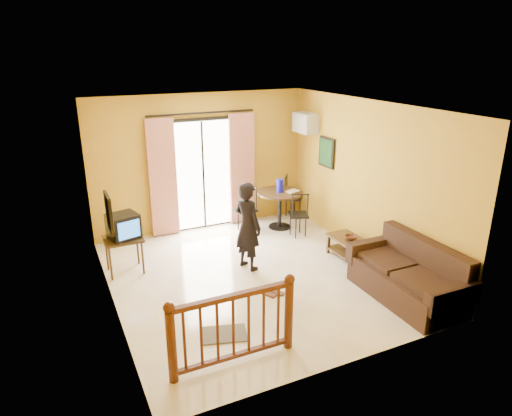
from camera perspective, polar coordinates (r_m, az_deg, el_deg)
name	(u,v)px	position (r m, az deg, el deg)	size (l,w,h in m)	color
ground	(254,277)	(7.73, -0.30, -8.56)	(5.00, 5.00, 0.00)	beige
room_shell	(253,179)	(7.09, -0.32, 3.67)	(5.00, 5.00, 5.00)	white
balcony_door	(203,174)	(9.41, -6.60, 4.27)	(2.25, 0.14, 2.46)	black
tv_table	(123,242)	(7.97, -16.27, -4.13)	(0.63, 0.52, 0.63)	black
television	(123,226)	(7.86, -16.24, -2.19)	(0.55, 0.52, 0.42)	black
picture_left	(109,213)	(6.37, -17.90, -0.60)	(0.05, 0.42, 0.52)	black
dining_table	(280,199)	(9.54, 3.00, 1.10)	(0.95, 0.95, 0.79)	black
water_jug	(280,186)	(9.45, 3.02, 2.82)	(0.15, 0.15, 0.27)	#1514C2
serving_tray	(292,191)	(9.51, 4.55, 2.11)	(0.28, 0.18, 0.02)	beige
dining_chairs	(279,227)	(9.76, 2.87, -2.41)	(1.84, 1.54, 0.95)	black
air_conditioner	(305,123)	(9.65, 6.17, 10.53)	(0.31, 0.60, 0.40)	silver
botanical_print	(327,152)	(9.27, 8.81, 6.90)	(0.05, 0.50, 0.60)	black
coffee_table	(350,246)	(8.39, 11.65, -4.66)	(0.49, 0.87, 0.39)	black
bowl	(350,238)	(8.33, 11.73, -3.64)	(0.21, 0.21, 0.07)	#4E291B
sofa	(409,277)	(7.37, 18.60, -8.20)	(0.90, 1.90, 0.91)	black
standing_person	(248,226)	(7.72, -1.04, -2.29)	(0.56, 0.37, 1.54)	black
stair_balustrade	(233,323)	(5.55, -2.86, -14.17)	(1.63, 0.13, 1.04)	#471E0F
doormat	(224,334)	(6.34, -4.00, -15.45)	(0.60, 0.40, 0.02)	#534D42
sandals	(273,293)	(7.22, 2.12, -10.60)	(0.35, 0.27, 0.03)	#4E291B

